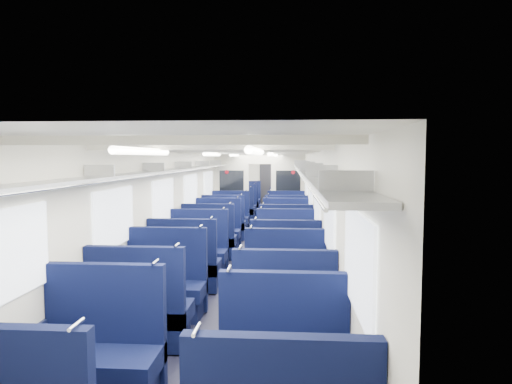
# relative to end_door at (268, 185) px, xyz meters

# --- Properties ---
(floor) EXTENTS (2.80, 18.00, 0.01)m
(floor) POSITION_rel_end_door_xyz_m (0.00, -8.94, -1.00)
(floor) COLOR black
(floor) RESTS_ON ground
(ceiling) EXTENTS (2.80, 18.00, 0.01)m
(ceiling) POSITION_rel_end_door_xyz_m (0.00, -8.94, 1.35)
(ceiling) COLOR white
(ceiling) RESTS_ON wall_left
(wall_left) EXTENTS (0.02, 18.00, 2.35)m
(wall_left) POSITION_rel_end_door_xyz_m (-1.40, -8.94, 0.18)
(wall_left) COLOR silver
(wall_left) RESTS_ON floor
(dado_left) EXTENTS (0.03, 17.90, 0.70)m
(dado_left) POSITION_rel_end_door_xyz_m (-1.39, -8.94, -0.65)
(dado_left) COLOR black
(dado_left) RESTS_ON floor
(wall_right) EXTENTS (0.02, 18.00, 2.35)m
(wall_right) POSITION_rel_end_door_xyz_m (1.40, -8.94, 0.18)
(wall_right) COLOR silver
(wall_right) RESTS_ON floor
(dado_right) EXTENTS (0.03, 17.90, 0.70)m
(dado_right) POSITION_rel_end_door_xyz_m (1.39, -8.94, -0.65)
(dado_right) COLOR black
(dado_right) RESTS_ON floor
(wall_far) EXTENTS (2.80, 0.02, 2.35)m
(wall_far) POSITION_rel_end_door_xyz_m (0.00, 0.06, 0.18)
(wall_far) COLOR silver
(wall_far) RESTS_ON floor
(luggage_rack_left) EXTENTS (0.36, 17.40, 0.18)m
(luggage_rack_left) POSITION_rel_end_door_xyz_m (-1.21, -8.94, 0.97)
(luggage_rack_left) COLOR #B2B5BA
(luggage_rack_left) RESTS_ON wall_left
(luggage_rack_right) EXTENTS (0.36, 17.40, 0.18)m
(luggage_rack_right) POSITION_rel_end_door_xyz_m (1.21, -8.94, 0.97)
(luggage_rack_right) COLOR #B2B5BA
(luggage_rack_right) RESTS_ON wall_right
(windows) EXTENTS (2.78, 15.60, 0.75)m
(windows) POSITION_rel_end_door_xyz_m (0.00, -9.40, 0.42)
(windows) COLOR white
(windows) RESTS_ON wall_left
(ceiling_fittings) EXTENTS (2.70, 16.06, 0.11)m
(ceiling_fittings) POSITION_rel_end_door_xyz_m (0.00, -9.20, 1.29)
(ceiling_fittings) COLOR silver
(ceiling_fittings) RESTS_ON ceiling
(end_door) EXTENTS (0.75, 0.06, 2.00)m
(end_door) POSITION_rel_end_door_xyz_m (0.00, 0.00, 0.00)
(end_door) COLOR black
(end_door) RESTS_ON floor
(bulkhead) EXTENTS (2.80, 0.10, 2.35)m
(bulkhead) POSITION_rel_end_door_xyz_m (-0.00, -5.95, 0.23)
(bulkhead) COLOR silver
(bulkhead) RESTS_ON floor
(seat_2) EXTENTS (1.12, 0.62, 1.25)m
(seat_2) POSITION_rel_end_door_xyz_m (-0.83, -15.94, -0.61)
(seat_2) COLOR #0C133B
(seat_2) RESTS_ON floor
(seat_3) EXTENTS (1.12, 0.62, 1.25)m
(seat_3) POSITION_rel_end_door_xyz_m (0.83, -16.12, -0.61)
(seat_3) COLOR #0C133B
(seat_3) RESTS_ON floor
(seat_4) EXTENTS (1.12, 0.62, 1.25)m
(seat_4) POSITION_rel_end_door_xyz_m (-0.83, -14.83, -0.61)
(seat_4) COLOR #0C133B
(seat_4) RESTS_ON floor
(seat_5) EXTENTS (1.12, 0.62, 1.25)m
(seat_5) POSITION_rel_end_door_xyz_m (0.83, -14.88, -0.61)
(seat_5) COLOR #0C133B
(seat_5) RESTS_ON floor
(seat_6) EXTENTS (1.12, 0.62, 1.25)m
(seat_6) POSITION_rel_end_door_xyz_m (-0.83, -13.78, -0.61)
(seat_6) COLOR #0C133B
(seat_6) RESTS_ON floor
(seat_7) EXTENTS (1.12, 0.62, 1.25)m
(seat_7) POSITION_rel_end_door_xyz_m (0.83, -13.77, -0.61)
(seat_7) COLOR #0C133B
(seat_7) RESTS_ON floor
(seat_8) EXTENTS (1.12, 0.62, 1.25)m
(seat_8) POSITION_rel_end_door_xyz_m (-0.83, -12.60, -0.61)
(seat_8) COLOR #0C133B
(seat_8) RESTS_ON floor
(seat_9) EXTENTS (1.12, 0.62, 1.25)m
(seat_9) POSITION_rel_end_door_xyz_m (0.83, -12.60, -0.61)
(seat_9) COLOR #0C133B
(seat_9) RESTS_ON floor
(seat_10) EXTENTS (1.12, 0.62, 1.25)m
(seat_10) POSITION_rel_end_door_xyz_m (-0.83, -11.54, -0.61)
(seat_10) COLOR #0C133B
(seat_10) RESTS_ON floor
(seat_11) EXTENTS (1.12, 0.62, 1.25)m
(seat_11) POSITION_rel_end_door_xyz_m (0.83, -11.39, -0.61)
(seat_11) COLOR #0C133B
(seat_11) RESTS_ON floor
(seat_12) EXTENTS (1.12, 0.62, 1.25)m
(seat_12) POSITION_rel_end_door_xyz_m (-0.83, -10.26, -0.61)
(seat_12) COLOR #0C133B
(seat_12) RESTS_ON floor
(seat_13) EXTENTS (1.12, 0.62, 1.25)m
(seat_13) POSITION_rel_end_door_xyz_m (0.83, -10.28, -0.61)
(seat_13) COLOR #0C133B
(seat_13) RESTS_ON floor
(seat_14) EXTENTS (1.12, 0.62, 1.25)m
(seat_14) POSITION_rel_end_door_xyz_m (-0.83, -9.19, -0.61)
(seat_14) COLOR #0C133B
(seat_14) RESTS_ON floor
(seat_15) EXTENTS (1.12, 0.62, 1.25)m
(seat_15) POSITION_rel_end_door_xyz_m (0.83, -9.10, -0.61)
(seat_15) COLOR #0C133B
(seat_15) RESTS_ON floor
(seat_16) EXTENTS (1.12, 0.62, 1.25)m
(seat_16) POSITION_rel_end_door_xyz_m (-0.83, -8.03, -0.61)
(seat_16) COLOR #0C133B
(seat_16) RESTS_ON floor
(seat_17) EXTENTS (1.12, 0.62, 1.25)m
(seat_17) POSITION_rel_end_door_xyz_m (0.83, -7.96, -0.61)
(seat_17) COLOR #0C133B
(seat_17) RESTS_ON floor
(seat_18) EXTENTS (1.12, 0.62, 1.25)m
(seat_18) POSITION_rel_end_door_xyz_m (-0.83, -6.84, -0.61)
(seat_18) COLOR #0C133B
(seat_18) RESTS_ON floor
(seat_19) EXTENTS (1.12, 0.62, 1.25)m
(seat_19) POSITION_rel_end_door_xyz_m (0.83, -6.74, -0.61)
(seat_19) COLOR #0C133B
(seat_19) RESTS_ON floor
(seat_20) EXTENTS (1.12, 0.62, 1.25)m
(seat_20) POSITION_rel_end_door_xyz_m (-0.83, -4.83, -0.61)
(seat_20) COLOR #0C133B
(seat_20) RESTS_ON floor
(seat_21) EXTENTS (1.12, 0.62, 1.25)m
(seat_21) POSITION_rel_end_door_xyz_m (0.83, -4.71, -0.61)
(seat_21) COLOR #0C133B
(seat_21) RESTS_ON floor
(seat_22) EXTENTS (1.12, 0.62, 1.25)m
(seat_22) POSITION_rel_end_door_xyz_m (-0.83, -3.68, -0.61)
(seat_22) COLOR #0C133B
(seat_22) RESTS_ON floor
(seat_23) EXTENTS (1.12, 0.62, 1.25)m
(seat_23) POSITION_rel_end_door_xyz_m (0.83, -3.60, -0.61)
(seat_23) COLOR #0C133B
(seat_23) RESTS_ON floor
(seat_24) EXTENTS (1.12, 0.62, 1.25)m
(seat_24) POSITION_rel_end_door_xyz_m (-0.83, -2.49, -0.61)
(seat_24) COLOR #0C133B
(seat_24) RESTS_ON floor
(seat_25) EXTENTS (1.12, 0.62, 1.25)m
(seat_25) POSITION_rel_end_door_xyz_m (0.83, -2.57, -0.61)
(seat_25) COLOR #0C133B
(seat_25) RESTS_ON floor
(seat_26) EXTENTS (1.12, 0.62, 1.25)m
(seat_26) POSITION_rel_end_door_xyz_m (-0.83, -1.29, -0.61)
(seat_26) COLOR #0C133B
(seat_26) RESTS_ON floor
(seat_27) EXTENTS (1.12, 0.62, 1.25)m
(seat_27) POSITION_rel_end_door_xyz_m (0.83, -1.31, -0.61)
(seat_27) COLOR #0C133B
(seat_27) RESTS_ON floor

